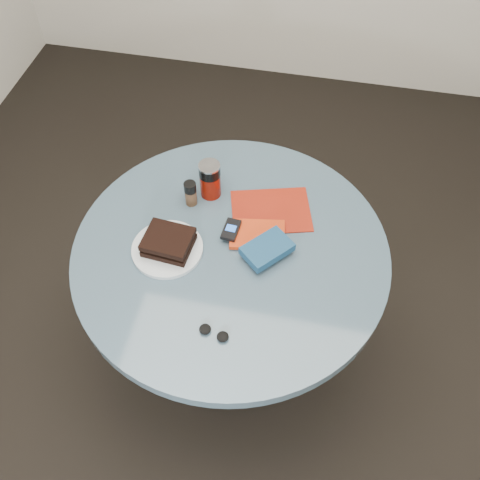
% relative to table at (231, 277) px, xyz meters
% --- Properties ---
extents(ground, '(4.00, 4.00, 0.00)m').
position_rel_table_xyz_m(ground, '(0.00, 0.00, -0.59)').
color(ground, black).
rests_on(ground, ground).
extents(table, '(1.00, 1.00, 0.75)m').
position_rel_table_xyz_m(table, '(0.00, 0.00, 0.00)').
color(table, black).
rests_on(table, ground).
extents(plate, '(0.27, 0.27, 0.01)m').
position_rel_table_xyz_m(plate, '(-0.19, -0.05, 0.17)').
color(plate, silver).
rests_on(plate, table).
extents(sandwich, '(0.15, 0.13, 0.05)m').
position_rel_table_xyz_m(sandwich, '(-0.19, -0.04, 0.20)').
color(sandwich, black).
rests_on(sandwich, plate).
extents(soda_can, '(0.08, 0.08, 0.13)m').
position_rel_table_xyz_m(soda_can, '(-0.12, 0.21, 0.23)').
color(soda_can, maroon).
rests_on(soda_can, table).
extents(pepper_grinder, '(0.05, 0.05, 0.09)m').
position_rel_table_xyz_m(pepper_grinder, '(-0.17, 0.16, 0.21)').
color(pepper_grinder, '#4E3421').
rests_on(pepper_grinder, table).
extents(magazine, '(0.30, 0.26, 0.00)m').
position_rel_table_xyz_m(magazine, '(0.10, 0.18, 0.17)').
color(magazine, maroon).
rests_on(magazine, table).
extents(red_book, '(0.19, 0.14, 0.01)m').
position_rel_table_xyz_m(red_book, '(0.07, 0.06, 0.18)').
color(red_book, '#A72C0D').
rests_on(red_book, magazine).
extents(novel, '(0.17, 0.17, 0.03)m').
position_rel_table_xyz_m(novel, '(0.12, -0.00, 0.20)').
color(novel, navy).
rests_on(novel, red_book).
extents(mp3_player, '(0.05, 0.09, 0.02)m').
position_rel_table_xyz_m(mp3_player, '(-0.01, 0.05, 0.19)').
color(mp3_player, black).
rests_on(mp3_player, red_book).
extents(headphones, '(0.09, 0.05, 0.02)m').
position_rel_table_xyz_m(headphones, '(0.02, -0.30, 0.17)').
color(headphones, black).
rests_on(headphones, table).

